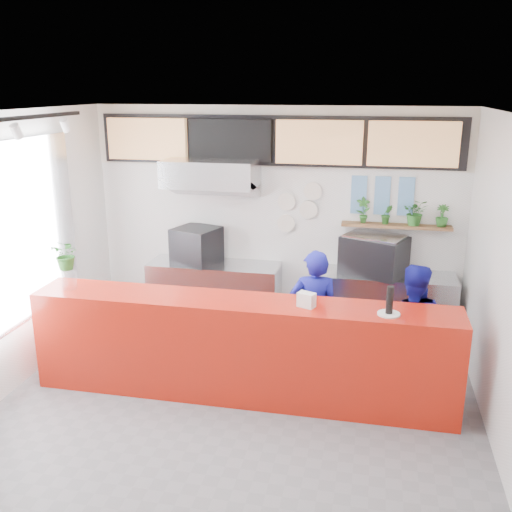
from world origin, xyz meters
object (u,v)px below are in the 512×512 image
Objects in this scene: espresso_machine at (374,255)px; staff_center at (314,315)px; staff_right at (410,329)px; service_counter at (241,349)px; panini_oven at (197,245)px; pepper_mill at (390,300)px.

espresso_machine is 0.50× the size of staff_center.
staff_right reaches higher than espresso_machine.
service_counter is at bearing 32.01° from staff_center.
panini_oven is at bearing 120.07° from service_counter.
staff_right is 0.80m from pepper_mill.
panini_oven is 0.71× the size of espresso_machine.
espresso_machine is 1.46m from staff_right.
staff_center reaches higher than staff_right.
panini_oven is 1.97× the size of pepper_mill.
panini_oven reaches higher than service_counter.
staff_center is at bearing -93.78° from espresso_machine.
staff_center reaches higher than pepper_mill.
panini_oven is (-1.04, 1.80, 0.59)m from service_counter.
espresso_machine is at bearing 94.82° from pepper_mill.
staff_center reaches higher than espresso_machine.
espresso_machine is (1.34, 1.80, 0.60)m from service_counter.
espresso_machine is at bearing -75.51° from staff_right.
pepper_mill is (-0.25, -0.55, 0.52)m from staff_right.
staff_right is at bearing 65.15° from pepper_mill.
panini_oven is 3.17m from pepper_mill.
service_counter is 1.82m from staff_right.
panini_oven is 0.36× the size of staff_center.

